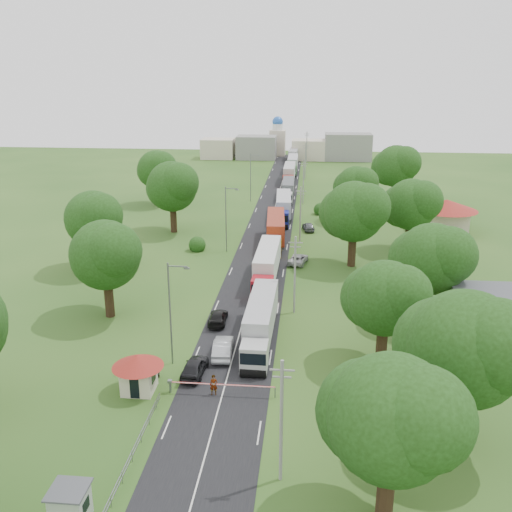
# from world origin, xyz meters

# --- Properties ---
(ground) EXTENTS (260.00, 260.00, 0.00)m
(ground) POSITION_xyz_m (0.00, 0.00, 0.00)
(ground) COLOR #27501A
(ground) RESTS_ON ground
(road) EXTENTS (8.00, 200.00, 0.04)m
(road) POSITION_xyz_m (0.00, 20.00, 0.00)
(road) COLOR black
(road) RESTS_ON ground
(boom_barrier) EXTENTS (9.22, 0.35, 1.18)m
(boom_barrier) POSITION_xyz_m (-1.36, -25.00, 0.89)
(boom_barrier) COLOR slate
(boom_barrier) RESTS_ON ground
(guard_booth) EXTENTS (4.40, 4.40, 3.45)m
(guard_booth) POSITION_xyz_m (-7.20, -25.00, 2.16)
(guard_booth) COLOR beige
(guard_booth) RESTS_ON ground
(kiosk) EXTENTS (2.30, 2.30, 2.41)m
(kiosk) POSITION_xyz_m (-7.00, -40.00, 1.23)
(kiosk) COLOR #99A593
(kiosk) RESTS_ON ground
(guard_rail) EXTENTS (0.10, 17.00, 1.70)m
(guard_rail) POSITION_xyz_m (-5.00, -35.00, 0.00)
(guard_rail) COLOR slate
(guard_rail) RESTS_ON ground
(info_sign) EXTENTS (0.12, 3.10, 4.10)m
(info_sign) POSITION_xyz_m (5.20, 35.00, 3.00)
(info_sign) COLOR slate
(info_sign) RESTS_ON ground
(pole_0) EXTENTS (1.60, 0.24, 9.00)m
(pole_0) POSITION_xyz_m (5.50, -35.00, 4.68)
(pole_0) COLOR gray
(pole_0) RESTS_ON ground
(pole_1) EXTENTS (1.60, 0.24, 9.00)m
(pole_1) POSITION_xyz_m (5.50, -7.00, 4.68)
(pole_1) COLOR gray
(pole_1) RESTS_ON ground
(pole_2) EXTENTS (1.60, 0.24, 9.00)m
(pole_2) POSITION_xyz_m (5.50, 21.00, 4.68)
(pole_2) COLOR gray
(pole_2) RESTS_ON ground
(pole_3) EXTENTS (1.60, 0.24, 9.00)m
(pole_3) POSITION_xyz_m (5.50, 49.00, 4.68)
(pole_3) COLOR gray
(pole_3) RESTS_ON ground
(pole_4) EXTENTS (1.60, 0.24, 9.00)m
(pole_4) POSITION_xyz_m (5.50, 77.00, 4.68)
(pole_4) COLOR gray
(pole_4) RESTS_ON ground
(pole_5) EXTENTS (1.60, 0.24, 9.00)m
(pole_5) POSITION_xyz_m (5.50, 105.00, 4.68)
(pole_5) COLOR gray
(pole_5) RESTS_ON ground
(lamp_0) EXTENTS (2.03, 0.22, 10.00)m
(lamp_0) POSITION_xyz_m (-5.35, -20.00, 5.55)
(lamp_0) COLOR slate
(lamp_0) RESTS_ON ground
(lamp_1) EXTENTS (2.03, 0.22, 10.00)m
(lamp_1) POSITION_xyz_m (-5.35, 15.00, 5.55)
(lamp_1) COLOR slate
(lamp_1) RESTS_ON ground
(lamp_2) EXTENTS (2.03, 0.22, 10.00)m
(lamp_2) POSITION_xyz_m (-5.35, 50.00, 5.55)
(lamp_2) COLOR slate
(lamp_2) RESTS_ON ground
(tree_0) EXTENTS (8.80, 8.80, 11.07)m
(tree_0) POSITION_xyz_m (11.99, -37.84, 7.22)
(tree_0) COLOR #382616
(tree_0) RESTS_ON ground
(tree_1) EXTENTS (9.60, 9.60, 12.05)m
(tree_1) POSITION_xyz_m (17.99, -29.83, 7.85)
(tree_1) COLOR #382616
(tree_1) RESTS_ON ground
(tree_2) EXTENTS (8.00, 8.00, 10.10)m
(tree_2) POSITION_xyz_m (13.99, -17.86, 6.60)
(tree_2) COLOR #382616
(tree_2) RESTS_ON ground
(tree_3) EXTENTS (8.80, 8.80, 11.07)m
(tree_3) POSITION_xyz_m (19.99, -7.84, 7.22)
(tree_3) COLOR #382616
(tree_3) RESTS_ON ground
(tree_4) EXTENTS (9.60, 9.60, 12.05)m
(tree_4) POSITION_xyz_m (12.99, 10.17, 7.85)
(tree_4) COLOR #382616
(tree_4) RESTS_ON ground
(tree_5) EXTENTS (8.80, 8.80, 11.07)m
(tree_5) POSITION_xyz_m (21.99, 18.16, 7.22)
(tree_5) COLOR #382616
(tree_5) RESTS_ON ground
(tree_6) EXTENTS (8.00, 8.00, 10.10)m
(tree_6) POSITION_xyz_m (14.99, 35.14, 6.60)
(tree_6) COLOR #382616
(tree_6) RESTS_ON ground
(tree_7) EXTENTS (9.60, 9.60, 12.05)m
(tree_7) POSITION_xyz_m (23.99, 50.17, 7.85)
(tree_7) COLOR #382616
(tree_7) RESTS_ON ground
(tree_10) EXTENTS (8.80, 8.80, 11.07)m
(tree_10) POSITION_xyz_m (-15.01, -9.84, 7.22)
(tree_10) COLOR #382616
(tree_10) RESTS_ON ground
(tree_11) EXTENTS (8.80, 8.80, 11.07)m
(tree_11) POSITION_xyz_m (-22.01, 5.16, 7.22)
(tree_11) COLOR #382616
(tree_11) RESTS_ON ground
(tree_12) EXTENTS (9.60, 9.60, 12.05)m
(tree_12) POSITION_xyz_m (-16.01, 25.17, 7.85)
(tree_12) COLOR #382616
(tree_12) RESTS_ON ground
(tree_13) EXTENTS (8.80, 8.80, 11.07)m
(tree_13) POSITION_xyz_m (-24.01, 45.16, 7.22)
(tree_13) COLOR #382616
(tree_13) RESTS_ON ground
(house_brick) EXTENTS (8.60, 6.60, 5.20)m
(house_brick) POSITION_xyz_m (26.00, -12.00, 2.65)
(house_brick) COLOR maroon
(house_brick) RESTS_ON ground
(house_cream) EXTENTS (10.08, 10.08, 5.80)m
(house_cream) POSITION_xyz_m (30.00, 30.00, 3.64)
(house_cream) COLOR beige
(house_cream) RESTS_ON ground
(distant_town) EXTENTS (52.00, 8.00, 8.00)m
(distant_town) POSITION_xyz_m (0.68, 110.00, 3.49)
(distant_town) COLOR gray
(distant_town) RESTS_ON ground
(church) EXTENTS (5.00, 5.00, 12.30)m
(church) POSITION_xyz_m (-4.00, 118.00, 5.39)
(church) COLOR beige
(church) RESTS_ON ground
(truck_0) EXTENTS (2.70, 14.85, 4.11)m
(truck_0) POSITION_xyz_m (2.32, -14.50, 2.18)
(truck_0) COLOR #BCBCBC
(truck_0) RESTS_ON ground
(truck_1) EXTENTS (2.82, 15.40, 4.27)m
(truck_1) POSITION_xyz_m (1.64, 2.47, 2.26)
(truck_1) COLOR #A8131F
(truck_1) RESTS_ON ground
(truck_2) EXTENTS (3.45, 15.78, 4.36)m
(truck_2) POSITION_xyz_m (1.65, 19.28, 2.31)
(truck_2) COLOR gold
(truck_2) RESTS_ON ground
(truck_3) EXTENTS (3.23, 15.33, 4.24)m
(truck_3) POSITION_xyz_m (2.09, 35.73, 2.25)
(truck_3) COLOR navy
(truck_3) RESTS_ON ground
(truck_4) EXTENTS (2.58, 13.86, 3.84)m
(truck_4) POSITION_xyz_m (2.23, 52.87, 2.04)
(truck_4) COLOR silver
(truck_4) RESTS_ON ground
(truck_5) EXTENTS (2.63, 15.19, 4.21)m
(truck_5) POSITION_xyz_m (1.75, 71.34, 2.24)
(truck_5) COLOR maroon
(truck_5) RESTS_ON ground
(truck_6) EXTENTS (2.65, 14.96, 4.15)m
(truck_6) POSITION_xyz_m (2.03, 86.27, 2.20)
(truck_6) COLOR #286D2C
(truck_6) RESTS_ON ground
(truck_7) EXTENTS (2.89, 13.89, 3.84)m
(truck_7) POSITION_xyz_m (1.74, 103.69, 2.04)
(truck_7) COLOR silver
(truck_7) RESTS_ON ground
(car_lane_front) EXTENTS (2.11, 4.67, 1.56)m
(car_lane_front) POSITION_xyz_m (-3.00, -21.88, 0.78)
(car_lane_front) COLOR black
(car_lane_front) RESTS_ON ground
(car_lane_mid) EXTENTS (2.06, 5.09, 1.65)m
(car_lane_mid) POSITION_xyz_m (-1.00, -18.00, 0.82)
(car_lane_mid) COLOR #A4A7AC
(car_lane_mid) RESTS_ON ground
(car_lane_rear) EXTENTS (2.03, 4.65, 1.33)m
(car_lane_rear) POSITION_xyz_m (-2.66, -10.73, 0.67)
(car_lane_rear) COLOR black
(car_lane_rear) RESTS_ON ground
(car_verge_near) EXTENTS (3.17, 5.18, 1.34)m
(car_verge_near) POSITION_xyz_m (5.50, 10.30, 0.67)
(car_verge_near) COLOR #BCBCBC
(car_verge_near) RESTS_ON ground
(car_verge_far) EXTENTS (2.41, 4.41, 1.42)m
(car_verge_far) POSITION_xyz_m (6.81, 27.98, 0.71)
(car_verge_far) COLOR #4F5255
(car_verge_far) RESTS_ON ground
(pedestrian_near) EXTENTS (0.71, 0.50, 1.82)m
(pedestrian_near) POSITION_xyz_m (-0.71, -25.03, 0.91)
(pedestrian_near) COLOR gray
(pedestrian_near) RESTS_ON ground
(pedestrian_booth) EXTENTS (0.89, 1.00, 1.69)m
(pedestrian_booth) POSITION_xyz_m (-6.27, -22.68, 0.85)
(pedestrian_booth) COLOR gray
(pedestrian_booth) RESTS_ON ground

